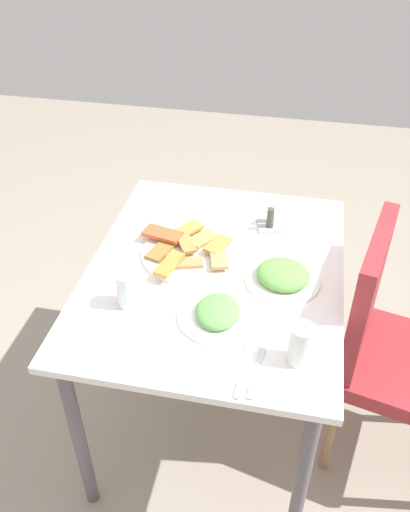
# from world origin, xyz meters

# --- Properties ---
(ground_plane) EXTENTS (6.00, 6.00, 0.00)m
(ground_plane) POSITION_xyz_m (0.00, 0.00, 0.00)
(ground_plane) COLOR gray
(dining_table) EXTENTS (1.01, 0.82, 0.75)m
(dining_table) POSITION_xyz_m (0.00, 0.00, 0.66)
(dining_table) COLOR white
(dining_table) RESTS_ON ground_plane
(dining_chair) EXTENTS (0.50, 0.51, 0.93)m
(dining_chair) POSITION_xyz_m (-0.00, 0.60, 0.54)
(dining_chair) COLOR maroon
(dining_chair) RESTS_ON ground_plane
(pide_platter) EXTENTS (0.34, 0.34, 0.04)m
(pide_platter) POSITION_xyz_m (-0.06, -0.10, 0.76)
(pide_platter) COLOR white
(pide_platter) RESTS_ON dining_table
(salad_plate_greens) EXTENTS (0.24, 0.24, 0.05)m
(salad_plate_greens) POSITION_xyz_m (0.22, 0.05, 0.77)
(salad_plate_greens) COLOR white
(salad_plate_greens) RESTS_ON dining_table
(salad_plate_rice) EXTENTS (0.24, 0.24, 0.06)m
(salad_plate_rice) POSITION_xyz_m (0.01, 0.22, 0.77)
(salad_plate_rice) COLOR white
(salad_plate_rice) RESTS_ON dining_table
(soda_can) EXTENTS (0.09, 0.09, 0.12)m
(soda_can) POSITION_xyz_m (0.33, 0.29, 0.81)
(soda_can) COLOR silver
(soda_can) RESTS_ON dining_table
(drinking_glass) EXTENTS (0.07, 0.07, 0.11)m
(drinking_glass) POSITION_xyz_m (0.21, -0.22, 0.81)
(drinking_glass) COLOR silver
(drinking_glass) RESTS_ON dining_table
(paper_napkin) EXTENTS (0.12, 0.12, 0.00)m
(paper_napkin) POSITION_xyz_m (0.40, 0.17, 0.75)
(paper_napkin) COLOR white
(paper_napkin) RESTS_ON dining_table
(fork) EXTENTS (0.20, 0.02, 0.00)m
(fork) POSITION_xyz_m (0.40, 0.15, 0.75)
(fork) COLOR silver
(fork) RESTS_ON paper_napkin
(spoon) EXTENTS (0.19, 0.03, 0.00)m
(spoon) POSITION_xyz_m (0.40, 0.19, 0.75)
(spoon) COLOR silver
(spoon) RESTS_ON paper_napkin
(condiment_caddy) EXTENTS (0.11, 0.11, 0.09)m
(condiment_caddy) POSITION_xyz_m (-0.28, 0.15, 0.78)
(condiment_caddy) COLOR #B2B2B7
(condiment_caddy) RESTS_ON dining_table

